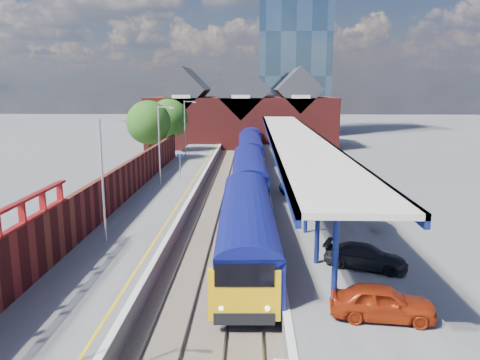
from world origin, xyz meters
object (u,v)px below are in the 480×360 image
(parked_car_silver, at_px, (351,207))
(parked_car_dark, at_px, (366,256))
(lamp_post_c, at_px, (161,140))
(parked_car_blue, at_px, (310,187))
(parked_car_red, at_px, (382,302))
(platform_sign, at_px, (180,162))
(train, at_px, (250,158))
(lamp_post_d, at_px, (186,126))
(lamp_post_b, at_px, (105,172))

(parked_car_silver, xyz_separation_m, parked_car_dark, (-1.13, -9.03, -0.15))
(lamp_post_c, xyz_separation_m, parked_car_blue, (12.79, -4.11, -3.33))
(parked_car_red, relative_size, parked_car_blue, 0.81)
(platform_sign, relative_size, parked_car_dark, 0.63)
(platform_sign, bearing_deg, train, 44.89)
(lamp_post_d, distance_m, parked_car_silver, 30.54)
(lamp_post_d, height_order, parked_car_dark, lamp_post_d)
(lamp_post_b, relative_size, parked_car_silver, 1.59)
(lamp_post_d, relative_size, parked_car_blue, 1.47)
(parked_car_dark, bearing_deg, train, 34.09)
(lamp_post_c, xyz_separation_m, parked_car_red, (13.08, -24.63, -3.33))
(platform_sign, relative_size, parked_car_blue, 0.53)
(lamp_post_b, relative_size, lamp_post_d, 1.00)
(parked_car_dark, bearing_deg, lamp_post_b, 97.80)
(lamp_post_b, distance_m, platform_sign, 18.20)
(parked_car_red, height_order, parked_car_dark, parked_car_red)
(parked_car_silver, height_order, parked_car_blue, parked_car_silver)
(lamp_post_c, relative_size, parked_car_silver, 1.59)
(parked_car_silver, bearing_deg, train, 18.55)
(parked_car_blue, bearing_deg, train, 47.22)
(train, bearing_deg, lamp_post_c, -132.85)
(platform_sign, bearing_deg, parked_car_blue, -28.13)
(parked_car_dark, height_order, parked_car_blue, parked_car_blue)
(lamp_post_b, height_order, platform_sign, lamp_post_b)
(lamp_post_c, relative_size, platform_sign, 2.80)
(platform_sign, distance_m, parked_car_silver, 18.38)
(parked_car_silver, bearing_deg, platform_sign, 45.49)
(parked_car_red, height_order, parked_car_silver, parked_car_silver)
(parked_car_red, xyz_separation_m, parked_car_silver, (1.70, 14.11, 0.06))
(parked_car_red, xyz_separation_m, parked_car_dark, (0.57, 5.08, -0.09))
(lamp_post_c, relative_size, parked_car_red, 1.81)
(platform_sign, relative_size, parked_car_red, 0.65)
(lamp_post_b, height_order, parked_car_silver, lamp_post_b)
(lamp_post_b, bearing_deg, parked_car_silver, 20.32)
(parked_car_blue, bearing_deg, platform_sign, 87.66)
(lamp_post_b, bearing_deg, parked_car_dark, -14.61)
(lamp_post_c, xyz_separation_m, parked_car_silver, (14.78, -10.53, -3.27))
(lamp_post_d, bearing_deg, parked_car_dark, -69.00)
(lamp_post_c, height_order, parked_car_dark, lamp_post_c)
(lamp_post_c, height_order, lamp_post_d, same)
(train, xyz_separation_m, parked_car_dark, (5.79, -28.03, -0.55))
(lamp_post_b, height_order, parked_car_red, lamp_post_b)
(lamp_post_b, height_order, parked_car_dark, lamp_post_b)
(parked_car_silver, xyz_separation_m, parked_car_blue, (-1.99, 6.41, -0.06))
(parked_car_silver, distance_m, parked_car_dark, 9.10)
(lamp_post_d, distance_m, parked_car_blue, 24.07)
(train, xyz_separation_m, lamp_post_d, (-7.86, 7.53, 2.87))
(parked_car_silver, height_order, parked_car_dark, parked_car_silver)
(lamp_post_c, relative_size, lamp_post_d, 1.00)
(platform_sign, xyz_separation_m, parked_car_dark, (12.28, -21.56, -1.12))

